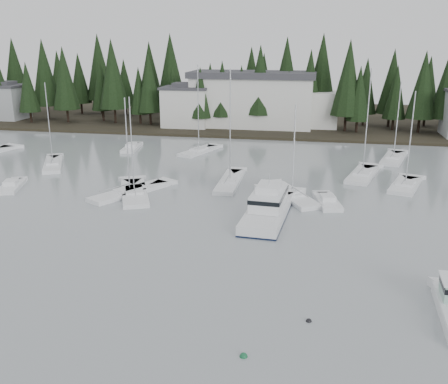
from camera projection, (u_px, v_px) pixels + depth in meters
The scene contains 20 objects.
far_shore_land at pixel (282, 118), 115.74m from camera, with size 240.00×54.00×1.00m, color black.
conifer_treeline at pixel (278, 126), 105.42m from camera, with size 200.00×22.00×20.00m, color black, non-canonical shape.
house_west at pixel (186, 106), 100.78m from camera, with size 9.54×7.42×8.75m.
house_far_west at pixel (6, 101), 110.40m from camera, with size 8.48×7.42×8.25m.
harbor_inn at pixel (263, 100), 100.83m from camera, with size 29.50×11.50×10.90m.
cabin_cruiser_center at pixel (268, 209), 51.20m from camera, with size 4.61×12.48×5.27m.
sailboat_1 at pixel (292, 197), 57.67m from camera, with size 7.12×9.99×11.26m.
sailboat_2 at pixel (53, 165), 72.09m from camera, with size 6.63×10.09×12.39m.
sailboat_4 at pixel (230, 183), 63.28m from camera, with size 2.65×10.93×14.78m.
sailboat_6 at pixel (393, 159), 75.64m from camera, with size 5.10×9.81×12.15m.
sailboat_8 at pixel (405, 187), 61.60m from camera, with size 5.17×8.55×12.29m.
sailboat_9 at pixel (199, 152), 80.51m from camera, with size 5.28×9.13×14.40m.
sailboat_11 at pixel (134, 194), 58.70m from camera, with size 6.86×10.92×11.95m.
sailboat_12 at pixel (130, 193), 59.06m from camera, with size 7.51×10.49×11.82m.
sailboat_13 at pixel (363, 176), 66.53m from camera, with size 5.28×10.16×14.62m.
runabout_0 at pixel (12, 187), 61.19m from camera, with size 3.97×6.42×1.42m.
runabout_1 at pixel (327, 203), 55.37m from camera, with size 3.42×6.33×1.42m.
runabout_3 at pixel (132, 149), 82.90m from camera, with size 3.05×7.09×1.42m.
mooring_buoy_green at pixel (244, 357), 28.73m from camera, with size 0.47×0.47×0.47m, color #145933.
mooring_buoy_dark at pixel (309, 321), 32.32m from camera, with size 0.39×0.39×0.39m, color black.
Camera 1 is at (8.84, -19.15, 17.51)m, focal length 40.00 mm.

